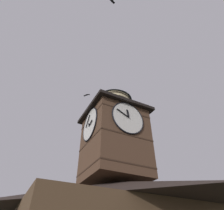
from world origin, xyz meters
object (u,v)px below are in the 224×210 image
Objects in this scene: pine_tree_behind at (90,208)px; flying_bird_high at (112,1)px; moon at (119,181)px; flying_bird_low at (87,95)px; clock_tower at (114,134)px.

pine_tree_behind is 24.08× the size of flying_bird_high.
moon is at bearing -126.40° from pine_tree_behind.
flying_bird_high reaches higher than moon.
flying_bird_high is at bearing 79.38° from flying_bird_low.
clock_tower is 12.89× the size of flying_bird_low.
flying_bird_low is (1.32, -3.90, 6.45)m from clock_tower.
moon is at bearing -119.81° from flying_bird_high.
flying_bird_low reaches higher than moon.
flying_bird_high is at bearing 61.13° from clock_tower.
clock_tower is 0.68× the size of pine_tree_behind.
flying_bird_high is at bearing 71.29° from pine_tree_behind.
clock_tower is 16.34× the size of flying_bird_high.
flying_bird_high is (4.56, 13.46, 12.18)m from pine_tree_behind.
pine_tree_behind is 18.71m from flying_bird_high.
flying_bird_high is 9.87m from flying_bird_low.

